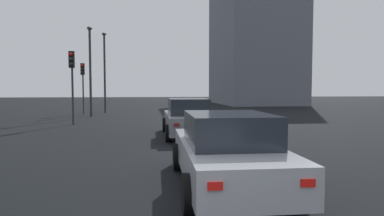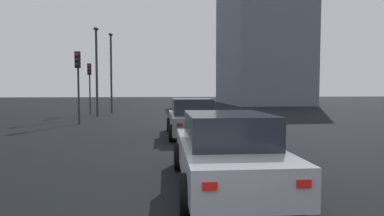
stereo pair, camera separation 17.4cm
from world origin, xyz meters
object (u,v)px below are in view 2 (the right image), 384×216
Objects in this scene: car_silver_left_second at (226,151)px; traffic_light_near_right at (89,78)px; car_grey_left_lead at (191,118)px; street_lamp_kerbside at (97,63)px; traffic_light_near_left at (78,72)px; street_lamp_far at (111,65)px.

traffic_light_near_right is (20.27, 6.57, 2.14)m from car_silver_left_second.
car_grey_left_lead is 0.75× the size of street_lamp_kerbside.
traffic_light_near_left reaches higher than traffic_light_near_right.
traffic_light_near_left is 5.19m from street_lamp_kerbside.
car_silver_left_second is 22.27m from street_lamp_far.
street_lamp_far reaches higher than car_silver_left_second.
traffic_light_near_right reaches higher than car_grey_left_lead.
street_lamp_far is at bearing 20.35° from car_grey_left_lead.
traffic_light_near_left is (12.33, 5.63, 2.17)m from car_silver_left_second.
car_silver_left_second is at bearing 28.83° from traffic_light_near_left.
traffic_light_near_right is at bearing 20.44° from street_lamp_kerbside.
traffic_light_near_left is 0.61× the size of street_lamp_far.
traffic_light_near_right is (13.12, 6.65, 2.11)m from car_grey_left_lead.
car_grey_left_lead is at bearing -151.45° from street_lamp_kerbside.
traffic_light_near_right is at bearing 19.42° from car_silver_left_second.
street_lamp_far is (4.02, -0.47, 0.15)m from street_lamp_kerbside.
street_lamp_far reaches higher than traffic_light_near_left.
car_silver_left_second is 1.15× the size of traffic_light_near_right.
street_lamp_kerbside is (17.44, 5.51, 3.06)m from car_silver_left_second.
car_silver_left_second is 21.41m from traffic_light_near_right.
car_grey_left_lead is 0.72× the size of street_lamp_far.
car_grey_left_lead is at bearing 30.46° from traffic_light_near_right.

